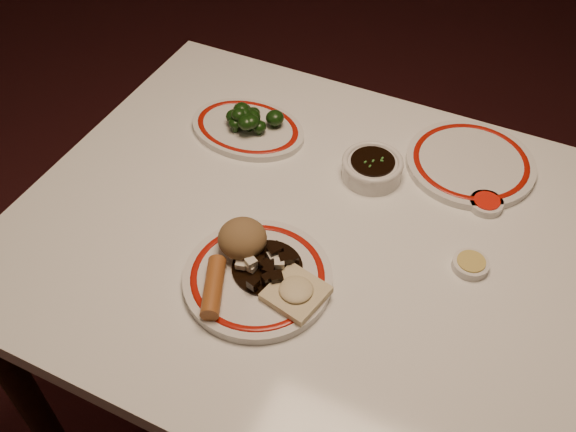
{
  "coord_description": "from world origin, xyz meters",
  "views": [
    {
      "loc": [
        0.25,
        -0.74,
        1.64
      ],
      "look_at": [
        -0.09,
        -0.03,
        0.8
      ],
      "focal_mm": 40.0,
      "sensor_mm": 36.0,
      "label": 1
    }
  ],
  "objects_px": {
    "rice_mound": "(242,238)",
    "fried_wonton": "(296,292)",
    "spring_roll": "(213,287)",
    "broccoli_plate": "(248,128)",
    "stirfry_heap": "(268,264)",
    "broccoli_pile": "(249,118)",
    "main_plate": "(258,278)",
    "soy_bowl": "(372,169)",
    "dining_table": "(335,268)"
  },
  "relations": [
    {
      "from": "stirfry_heap",
      "to": "broccoli_plate",
      "type": "distance_m",
      "value": 0.39
    },
    {
      "from": "main_plate",
      "to": "soy_bowl",
      "type": "height_order",
      "value": "soy_bowl"
    },
    {
      "from": "main_plate",
      "to": "fried_wonton",
      "type": "distance_m",
      "value": 0.08
    },
    {
      "from": "stirfry_heap",
      "to": "broccoli_plate",
      "type": "relative_size",
      "value": 0.48
    },
    {
      "from": "main_plate",
      "to": "soy_bowl",
      "type": "distance_m",
      "value": 0.34
    },
    {
      "from": "main_plate",
      "to": "rice_mound",
      "type": "distance_m",
      "value": 0.07
    },
    {
      "from": "main_plate",
      "to": "stirfry_heap",
      "type": "relative_size",
      "value": 2.15
    },
    {
      "from": "main_plate",
      "to": "rice_mound",
      "type": "bearing_deg",
      "value": 141.69
    },
    {
      "from": "spring_roll",
      "to": "broccoli_plate",
      "type": "xyz_separation_m",
      "value": [
        -0.16,
        0.41,
        -0.02
      ]
    },
    {
      "from": "fried_wonton",
      "to": "dining_table",
      "type": "bearing_deg",
      "value": 87.44
    },
    {
      "from": "fried_wonton",
      "to": "soy_bowl",
      "type": "distance_m",
      "value": 0.35
    },
    {
      "from": "dining_table",
      "to": "spring_roll",
      "type": "relative_size",
      "value": 10.49
    },
    {
      "from": "rice_mound",
      "to": "stirfry_heap",
      "type": "bearing_deg",
      "value": -15.98
    },
    {
      "from": "dining_table",
      "to": "soy_bowl",
      "type": "xyz_separation_m",
      "value": [
        -0.0,
        0.18,
        0.11
      ]
    },
    {
      "from": "spring_roll",
      "to": "fried_wonton",
      "type": "height_order",
      "value": "spring_roll"
    },
    {
      "from": "soy_bowl",
      "to": "dining_table",
      "type": "bearing_deg",
      "value": -89.07
    },
    {
      "from": "main_plate",
      "to": "spring_roll",
      "type": "height_order",
      "value": "spring_roll"
    },
    {
      "from": "rice_mound",
      "to": "dining_table",
      "type": "bearing_deg",
      "value": 40.61
    },
    {
      "from": "spring_roll",
      "to": "broccoli_pile",
      "type": "height_order",
      "value": "broccoli_pile"
    },
    {
      "from": "rice_mound",
      "to": "broccoli_plate",
      "type": "bearing_deg",
      "value": 116.99
    },
    {
      "from": "main_plate",
      "to": "stirfry_heap",
      "type": "height_order",
      "value": "stirfry_heap"
    },
    {
      "from": "dining_table",
      "to": "broccoli_pile",
      "type": "bearing_deg",
      "value": 145.79
    },
    {
      "from": "rice_mound",
      "to": "fried_wonton",
      "type": "distance_m",
      "value": 0.14
    },
    {
      "from": "spring_roll",
      "to": "broccoli_pile",
      "type": "relative_size",
      "value": 0.97
    },
    {
      "from": "main_plate",
      "to": "fried_wonton",
      "type": "bearing_deg",
      "value": -8.06
    },
    {
      "from": "dining_table",
      "to": "soy_bowl",
      "type": "bearing_deg",
      "value": 90.93
    },
    {
      "from": "stirfry_heap",
      "to": "rice_mound",
      "type": "bearing_deg",
      "value": 164.02
    },
    {
      "from": "fried_wonton",
      "to": "broccoli_plate",
      "type": "distance_m",
      "value": 0.46
    },
    {
      "from": "spring_roll",
      "to": "broccoli_plate",
      "type": "relative_size",
      "value": 0.44
    },
    {
      "from": "broccoli_plate",
      "to": "broccoli_pile",
      "type": "bearing_deg",
      "value": -8.72
    },
    {
      "from": "rice_mound",
      "to": "main_plate",
      "type": "bearing_deg",
      "value": -38.31
    },
    {
      "from": "broccoli_pile",
      "to": "soy_bowl",
      "type": "height_order",
      "value": "broccoli_pile"
    },
    {
      "from": "rice_mound",
      "to": "spring_roll",
      "type": "height_order",
      "value": "rice_mound"
    },
    {
      "from": "main_plate",
      "to": "spring_roll",
      "type": "relative_size",
      "value": 2.32
    },
    {
      "from": "dining_table",
      "to": "broccoli_plate",
      "type": "bearing_deg",
      "value": 146.21
    },
    {
      "from": "main_plate",
      "to": "broccoli_pile",
      "type": "relative_size",
      "value": 2.25
    },
    {
      "from": "dining_table",
      "to": "fried_wonton",
      "type": "bearing_deg",
      "value": -92.56
    },
    {
      "from": "stirfry_heap",
      "to": "spring_roll",
      "type": "bearing_deg",
      "value": -123.87
    },
    {
      "from": "stirfry_heap",
      "to": "broccoli_pile",
      "type": "height_order",
      "value": "broccoli_pile"
    },
    {
      "from": "rice_mound",
      "to": "broccoli_pile",
      "type": "height_order",
      "value": "rice_mound"
    },
    {
      "from": "dining_table",
      "to": "stirfry_heap",
      "type": "height_order",
      "value": "stirfry_heap"
    },
    {
      "from": "broccoli_pile",
      "to": "broccoli_plate",
      "type": "bearing_deg",
      "value": 171.28
    },
    {
      "from": "stirfry_heap",
      "to": "dining_table",
      "type": "bearing_deg",
      "value": 60.23
    },
    {
      "from": "spring_roll",
      "to": "broccoli_plate",
      "type": "bearing_deg",
      "value": 87.55
    },
    {
      "from": "fried_wonton",
      "to": "broccoli_pile",
      "type": "height_order",
      "value": "broccoli_pile"
    },
    {
      "from": "broccoli_pile",
      "to": "dining_table",
      "type": "bearing_deg",
      "value": -34.21
    },
    {
      "from": "dining_table",
      "to": "broccoli_pile",
      "type": "relative_size",
      "value": 10.19
    },
    {
      "from": "dining_table",
      "to": "stirfry_heap",
      "type": "xyz_separation_m",
      "value": [
        -0.08,
        -0.13,
        0.12
      ]
    },
    {
      "from": "dining_table",
      "to": "main_plate",
      "type": "xyz_separation_m",
      "value": [
        -0.09,
        -0.15,
        0.1
      ]
    },
    {
      "from": "dining_table",
      "to": "spring_roll",
      "type": "height_order",
      "value": "spring_roll"
    }
  ]
}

